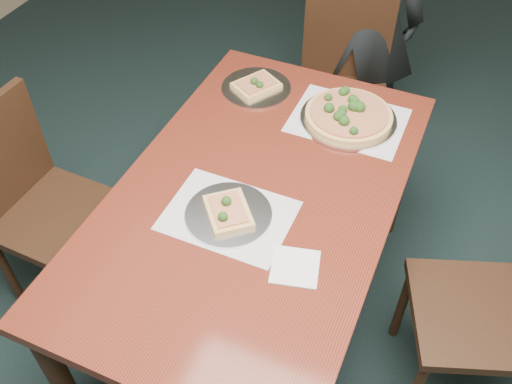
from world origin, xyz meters
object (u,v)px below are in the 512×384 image
at_px(pizza_pan, 348,115).
at_px(chair_left, 36,199).
at_px(chair_far, 344,80).
at_px(diner, 366,10).
at_px(chair_right, 505,305).
at_px(dining_table, 256,210).
at_px(slice_plate_far, 256,87).
at_px(slice_plate_near, 228,213).

bearing_deg(pizza_pan, chair_left, -147.45).
height_order(chair_left, pizza_pan, chair_left).
distance_m(chair_far, diner, 0.34).
xyz_separation_m(chair_right, diner, (-0.86, 1.23, 0.25)).
bearing_deg(chair_far, chair_right, -67.95).
height_order(dining_table, slice_plate_far, slice_plate_far).
bearing_deg(diner, chair_far, 92.97).
xyz_separation_m(chair_right, pizza_pan, (-0.70, 0.42, 0.26)).
relative_size(dining_table, slice_plate_far, 5.36).
xyz_separation_m(chair_left, chair_right, (1.72, 0.23, 0.00)).
height_order(slice_plate_near, slice_plate_far, slice_plate_near).
bearing_deg(chair_far, slice_plate_far, -131.98).
xyz_separation_m(chair_left, slice_plate_near, (0.82, 0.04, 0.25)).
xyz_separation_m(diner, pizza_pan, (0.16, -0.81, 0.01)).
height_order(chair_far, pizza_pan, chair_far).
height_order(chair_far, slice_plate_far, chair_far).
relative_size(chair_left, slice_plate_near, 3.25).
xyz_separation_m(dining_table, diner, (0.01, 1.30, 0.11)).
distance_m(chair_far, pizza_pan, 0.66).
bearing_deg(pizza_pan, slice_plate_far, 173.65).
relative_size(chair_right, slice_plate_far, 3.25).
xyz_separation_m(chair_left, slice_plate_far, (0.63, 0.70, 0.25)).
relative_size(dining_table, pizza_pan, 4.12).
relative_size(diner, pizza_pan, 4.19).
xyz_separation_m(diner, slice_plate_far, (-0.24, -0.77, -0.00)).
distance_m(dining_table, chair_left, 0.88).
distance_m(chair_far, chair_right, 1.32).
bearing_deg(chair_left, slice_plate_far, -40.29).
xyz_separation_m(chair_far, slice_plate_far, (-0.23, -0.54, 0.25)).
distance_m(slice_plate_near, slice_plate_far, 0.69).
bearing_deg(diner, slice_plate_near, 92.96).
relative_size(chair_left, diner, 0.60).
distance_m(dining_table, diner, 1.30).
bearing_deg(slice_plate_far, diner, 72.78).
xyz_separation_m(dining_table, chair_left, (-0.86, -0.17, -0.14)).
bearing_deg(chair_far, diner, 69.41).
height_order(chair_right, slice_plate_far, chair_right).
relative_size(chair_far, diner, 0.60).
relative_size(dining_table, chair_far, 1.65).
bearing_deg(slice_plate_far, chair_far, 66.74).
xyz_separation_m(chair_far, pizza_pan, (0.17, -0.58, 0.26)).
bearing_deg(dining_table, chair_right, 4.07).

